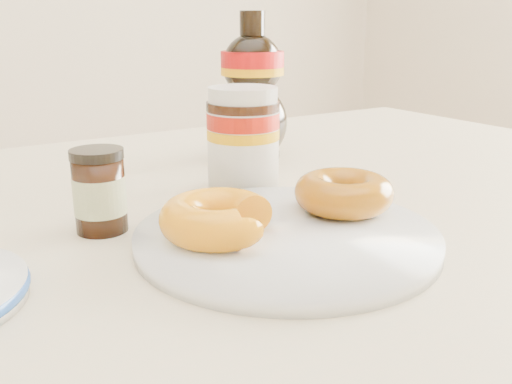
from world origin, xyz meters
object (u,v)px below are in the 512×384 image
dining_table (202,295)px  donut_bitten (217,218)px  plate (286,236)px  donut_whole (344,193)px  dark_jar (100,192)px  nutella_jar (243,135)px  syrup_bottle (252,86)px

dining_table → donut_bitten: donut_bitten is taller
plate → donut_whole: bearing=11.5°
donut_bitten → dark_jar: size_ratio=1.26×
nutella_jar → dark_jar: (-0.19, -0.05, -0.03)m
plate → donut_whole: size_ratio=2.79×
donut_bitten → nutella_jar: 0.20m
dining_table → dark_jar: (-0.09, 0.02, 0.12)m
donut_whole → donut_bitten: bearing=179.7°
dining_table → syrup_bottle: size_ratio=6.95×
donut_bitten → donut_whole: same height
plate → donut_bitten: bearing=164.2°
plate → syrup_bottle: bearing=62.9°
donut_bitten → donut_whole: (0.14, -0.00, -0.00)m
donut_bitten → dark_jar: dark_jar is taller
donut_bitten → syrup_bottle: 0.36m
dining_table → donut_whole: 0.18m
plate → nutella_jar: (0.06, 0.17, 0.06)m
donut_bitten → dining_table: bearing=84.8°
donut_bitten → syrup_bottle: bearing=64.4°
nutella_jar → dining_table: bearing=-142.9°
donut_whole → plate: bearing=-168.5°
donut_whole → syrup_bottle: syrup_bottle is taller
nutella_jar → dark_jar: bearing=-164.9°
dining_table → syrup_bottle: bearing=46.7°
dining_table → plate: size_ratio=5.24×
dining_table → nutella_jar: (0.09, 0.07, 0.15)m
dining_table → nutella_jar: 0.19m
plate → dark_jar: dark_jar is taller
dining_table → donut_bitten: size_ratio=14.25×
syrup_bottle → plate: bearing=-117.1°
nutella_jar → dark_jar: size_ratio=1.51×
donut_whole → nutella_jar: (-0.02, 0.15, 0.03)m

